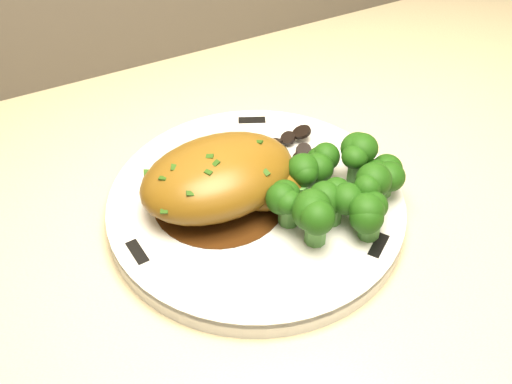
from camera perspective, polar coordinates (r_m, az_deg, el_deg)
name	(u,v)px	position (r m, az deg, el deg)	size (l,w,h in m)	color
plate	(256,207)	(0.55, 0.00, -1.38)	(0.25, 0.25, 0.02)	silver
rim_accent_0	(252,121)	(0.63, -0.37, 6.37)	(0.03, 0.01, 0.00)	black
rim_accent_1	(137,252)	(0.51, -10.51, -5.28)	(0.03, 0.01, 0.00)	black
rim_accent_2	(379,246)	(0.52, 10.84, -4.70)	(0.03, 0.01, 0.00)	black
gravy_pool	(219,199)	(0.54, -3.29, -0.63)	(0.11, 0.11, 0.00)	#351B09
chicken_breast	(224,178)	(0.53, -2.85, 1.25)	(0.14, 0.09, 0.05)	brown
mushroom_pile	(277,162)	(0.57, 1.89, 2.64)	(0.08, 0.06, 0.02)	black
broccoli_florets	(338,190)	(0.52, 7.34, 0.16)	(0.11, 0.10, 0.04)	#447E35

